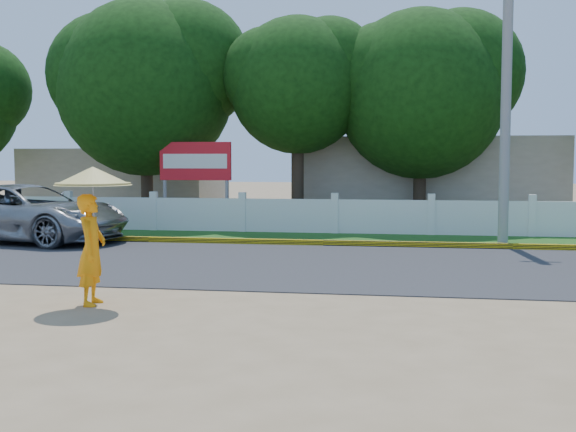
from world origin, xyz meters
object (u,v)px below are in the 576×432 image
object	(u,v)px
vehicle	(26,213)
monk_with_parasol	(92,215)
utility_pole	(506,90)
billboard	(195,166)

from	to	relation	value
vehicle	monk_with_parasol	size ratio (longest dim) A/B	2.63
utility_pole	monk_with_parasol	size ratio (longest dim) A/B	3.78
monk_with_parasol	utility_pole	bearing A→B (deg)	51.49
vehicle	billboard	xyz separation A→B (m)	(3.61, 4.74, 1.31)
vehicle	monk_with_parasol	world-z (taller)	monk_with_parasol
vehicle	billboard	size ratio (longest dim) A/B	2.02
monk_with_parasol	billboard	size ratio (longest dim) A/B	0.77
utility_pole	vehicle	size ratio (longest dim) A/B	1.44
billboard	vehicle	bearing A→B (deg)	-127.32
utility_pole	vehicle	distance (m)	13.94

